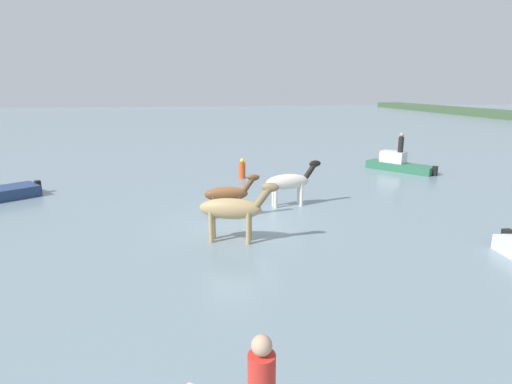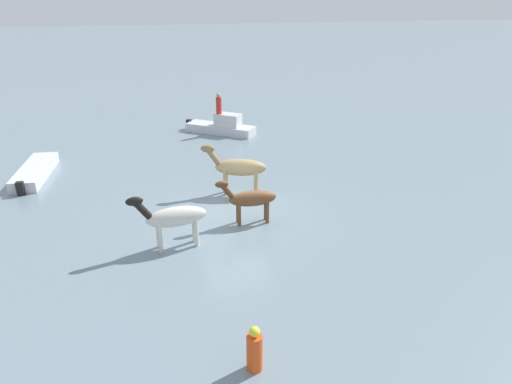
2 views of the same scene
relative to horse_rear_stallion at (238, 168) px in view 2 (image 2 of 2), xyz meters
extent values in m
plane|color=gray|center=(-2.06, 0.47, -1.14)|extent=(206.74, 206.74, 0.00)
ellipsoid|color=tan|center=(-0.03, -0.09, 0.01)|extent=(1.15, 2.16, 0.70)
cylinder|color=tan|center=(-0.02, 0.55, -0.56)|extent=(0.15, 0.15, 1.15)
cylinder|color=tan|center=(0.30, 0.46, -0.56)|extent=(0.15, 0.15, 1.15)
cylinder|color=tan|center=(-0.36, -0.65, -0.56)|extent=(0.15, 0.15, 1.15)
cylinder|color=tan|center=(-0.03, -0.74, -0.56)|extent=(0.15, 0.15, 1.15)
cylinder|color=olive|center=(0.27, 0.97, 0.46)|extent=(0.40, 0.68, 0.76)
ellipsoid|color=olive|center=(0.33, 1.18, 0.77)|extent=(0.38, 0.61, 0.31)
ellipsoid|color=silver|center=(-3.92, 2.74, -0.05)|extent=(0.83, 2.02, 0.66)
cylinder|color=silver|center=(-4.15, 3.30, -0.59)|extent=(0.14, 0.14, 1.09)
cylinder|color=silver|center=(-3.84, 3.34, -0.59)|extent=(0.14, 0.14, 1.09)
cylinder|color=silver|center=(-4.00, 2.13, -0.59)|extent=(0.14, 0.14, 1.09)
cylinder|color=silver|center=(-3.69, 2.17, -0.59)|extent=(0.14, 0.14, 1.09)
cylinder|color=black|center=(-4.05, 3.77, 0.38)|extent=(0.30, 0.63, 0.72)
ellipsoid|color=black|center=(-4.08, 3.98, 0.67)|extent=(0.29, 0.56, 0.29)
ellipsoid|color=brown|center=(-2.72, -0.01, -0.19)|extent=(0.51, 1.71, 0.58)
cylinder|color=brown|center=(-2.86, 0.50, -0.66)|extent=(0.13, 0.13, 0.95)
cylinder|color=brown|center=(-2.58, 0.50, -0.66)|extent=(0.13, 0.13, 0.95)
cylinder|color=brown|center=(-2.86, -0.53, -0.66)|extent=(0.13, 0.13, 0.95)
cylinder|color=brown|center=(-2.58, -0.53, -0.66)|extent=(0.13, 0.13, 0.95)
cylinder|color=#50311A|center=(-2.72, 0.90, 0.18)|extent=(0.20, 0.52, 0.63)
ellipsoid|color=#50311A|center=(-2.72, 1.08, 0.44)|extent=(0.20, 0.47, 0.25)
cube|color=silver|center=(9.12, -0.61, -0.98)|extent=(3.29, 3.97, 0.62)
cube|color=silver|center=(8.83, -1.00, -0.32)|extent=(1.50, 1.66, 0.70)
cube|color=black|center=(10.36, 1.13, -0.90)|extent=(0.37, 0.36, 0.67)
cube|color=silver|center=(3.88, 8.59, -0.98)|extent=(4.15, 1.42, 0.62)
cube|color=black|center=(1.74, 8.74, -0.90)|extent=(0.26, 0.30, 0.67)
cylinder|color=red|center=(8.94, -0.51, 0.51)|extent=(0.32, 0.32, 0.95)
sphere|color=tan|center=(8.94, -0.51, 1.10)|extent=(0.24, 0.24, 0.24)
cylinder|color=#E54C19|center=(-9.83, 1.45, -0.69)|extent=(0.36, 0.36, 0.90)
sphere|color=yellow|center=(-9.83, 1.45, -0.12)|extent=(0.24, 0.24, 0.24)
camera|label=1|loc=(12.84, -1.16, 3.87)|focal=28.61mm
camera|label=2|loc=(-17.95, 3.19, 6.69)|focal=33.67mm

